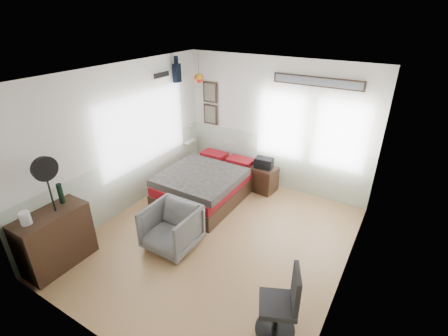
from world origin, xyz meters
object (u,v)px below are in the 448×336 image
at_px(bed, 207,184).
at_px(nightstand, 263,179).
at_px(armchair, 171,228).
at_px(dresser, 55,239).
at_px(task_chair, 282,308).

relative_size(bed, nightstand, 3.72).
bearing_deg(armchair, nightstand, 78.12).
distance_m(bed, nightstand, 1.22).
distance_m(bed, dresser, 2.86).
height_order(bed, task_chair, task_chair).
relative_size(bed, task_chair, 2.07).
distance_m(bed, task_chair, 3.24).
relative_size(bed, dresser, 1.98).
xyz_separation_m(dresser, nightstand, (1.69, 3.60, -0.18)).
bearing_deg(nightstand, bed, -127.56).
distance_m(dresser, nightstand, 3.98).
height_order(dresser, task_chair, task_chair).
distance_m(dresser, task_chair, 3.37).
xyz_separation_m(dresser, task_chair, (3.31, 0.63, -0.06)).
height_order(dresser, nightstand, dresser).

